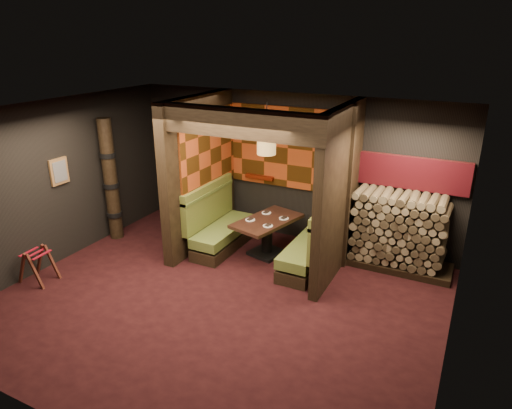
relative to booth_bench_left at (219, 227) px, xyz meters
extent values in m
cube|color=black|center=(0.96, -1.65, -0.41)|extent=(6.50, 5.50, 0.02)
cube|color=black|center=(0.96, -1.65, 2.46)|extent=(6.50, 5.50, 0.02)
cube|color=black|center=(0.96, 1.11, 1.02)|extent=(6.50, 0.02, 2.85)
cube|color=black|center=(0.96, -4.41, 1.02)|extent=(6.50, 0.02, 2.85)
cube|color=black|center=(-2.30, -1.65, 1.02)|extent=(0.02, 5.50, 2.85)
cube|color=black|center=(4.22, -1.65, 1.02)|extent=(0.02, 5.50, 2.85)
cube|color=black|center=(-0.39, 0.00, 1.02)|extent=(0.20, 2.20, 2.85)
cube|color=black|center=(2.26, 0.05, 1.02)|extent=(0.15, 2.10, 2.85)
cube|color=black|center=(0.94, -0.95, 2.23)|extent=(2.85, 0.18, 0.44)
cube|color=#A63E16|center=(0.94, 1.06, 1.42)|extent=(2.40, 0.06, 1.55)
cube|color=#A63E16|center=(-0.27, 0.17, 1.45)|extent=(0.04, 1.85, 1.45)
cube|color=#551306|center=(0.36, 1.00, 0.78)|extent=(0.60, 0.12, 0.07)
cube|color=black|center=(0.11, 0.00, -0.29)|extent=(0.55, 1.60, 0.22)
cube|color=#56682B|center=(0.11, 0.00, -0.04)|extent=(0.55, 1.60, 0.18)
cube|color=#576F29|center=(-0.23, 0.00, 0.35)|extent=(0.12, 1.60, 0.78)
cube|color=#56682B|center=(-0.23, 0.00, 0.70)|extent=(0.15, 1.60, 0.06)
cube|color=black|center=(1.79, 0.00, -0.29)|extent=(0.55, 1.60, 0.22)
cube|color=#56682B|center=(1.79, 0.00, -0.04)|extent=(0.55, 1.60, 0.18)
cube|color=#576F29|center=(2.12, 0.00, 0.35)|extent=(0.12, 1.60, 0.78)
cube|color=#56682B|center=(2.12, 0.00, 0.70)|extent=(0.15, 1.60, 0.06)
cube|color=black|center=(0.95, 0.12, -0.37)|extent=(0.67, 0.67, 0.06)
cylinder|color=black|center=(0.95, 0.12, -0.08)|extent=(0.20, 0.20, 0.64)
cube|color=#331C13|center=(0.95, 0.12, 0.27)|extent=(1.02, 1.46, 0.06)
cylinder|color=white|center=(0.69, -0.05, 0.31)|extent=(0.18, 0.18, 0.01)
cube|color=black|center=(0.69, -0.05, 0.32)|extent=(0.09, 0.12, 0.02)
cylinder|color=white|center=(1.09, -0.15, 0.31)|extent=(0.18, 0.18, 0.01)
cube|color=black|center=(1.09, -0.15, 0.32)|extent=(0.09, 0.12, 0.02)
cylinder|color=white|center=(0.80, 0.39, 0.31)|extent=(0.18, 0.18, 0.01)
cube|color=black|center=(0.80, 0.39, 0.32)|extent=(0.09, 0.12, 0.02)
cylinder|color=white|center=(1.20, 0.29, 0.31)|extent=(0.18, 0.18, 0.01)
cube|color=black|center=(1.20, 0.29, 0.32)|extent=(0.09, 0.12, 0.02)
cylinder|color=olive|center=(0.95, 0.07, 1.75)|extent=(0.32, 0.32, 0.45)
sphere|color=#FFC672|center=(0.95, 0.07, 1.75)|extent=(0.18, 0.18, 0.18)
cylinder|color=black|center=(0.95, 0.07, 2.21)|extent=(0.02, 0.02, 0.48)
cube|color=olive|center=(-2.26, -1.55, 1.22)|extent=(0.04, 0.36, 0.46)
cube|color=#3F3F3F|center=(-2.23, -1.55, 1.22)|extent=(0.01, 0.27, 0.36)
cube|color=#481E14|center=(-2.14, -2.65, -0.13)|extent=(0.28, 0.06, 0.62)
cube|color=#481E14|center=(-1.85, -2.62, -0.13)|extent=(0.28, 0.06, 0.62)
cube|color=#481E14|center=(-2.17, -2.29, -0.13)|extent=(0.28, 0.06, 0.62)
cube|color=#481E14|center=(-1.88, -2.26, -0.13)|extent=(0.28, 0.06, 0.62)
cube|color=maroon|center=(-2.15, -2.47, 0.10)|extent=(0.07, 0.38, 0.01)
cube|color=maroon|center=(-2.01, -2.45, 0.10)|extent=(0.07, 0.38, 0.01)
cube|color=maroon|center=(-1.86, -2.44, 0.10)|extent=(0.07, 0.38, 0.01)
cylinder|color=black|center=(-2.09, -0.55, 0.80)|extent=(0.26, 0.26, 2.40)
cylinder|color=black|center=(-2.09, -0.55, 0.10)|extent=(0.31, 0.31, 0.09)
cylinder|color=black|center=(-2.09, -0.55, 0.70)|extent=(0.31, 0.31, 0.09)
cylinder|color=black|center=(-2.09, -0.55, 1.30)|extent=(0.31, 0.31, 0.09)
cube|color=black|center=(3.25, 0.70, -0.34)|extent=(1.73, 0.70, 0.12)
cube|color=brown|center=(3.25, 0.70, 0.34)|extent=(1.73, 0.70, 1.24)
cube|color=maroon|center=(3.25, 1.03, 1.24)|extent=(1.83, 0.10, 0.56)
cube|color=black|center=(2.35, 0.31, 1.02)|extent=(0.08, 0.08, 2.85)
camera|label=1|loc=(4.21, -6.77, 3.47)|focal=32.00mm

